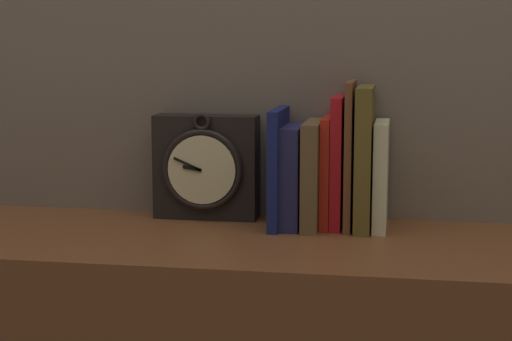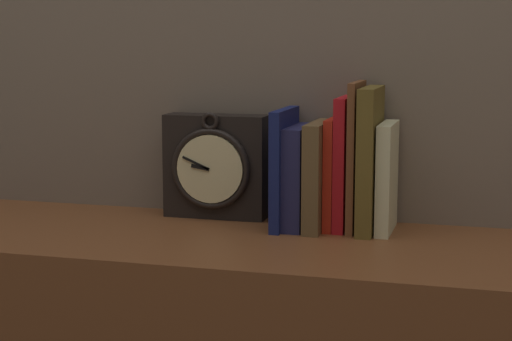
{
  "view_description": "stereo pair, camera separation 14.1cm",
  "coord_description": "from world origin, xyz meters",
  "px_view_note": "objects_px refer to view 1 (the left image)",
  "views": [
    {
      "loc": [
        0.24,
        -1.37,
        1.26
      ],
      "look_at": [
        0.0,
        0.0,
        1.04
      ],
      "focal_mm": 60.0,
      "sensor_mm": 36.0,
      "label": 1
    },
    {
      "loc": [
        0.38,
        -1.34,
        1.26
      ],
      "look_at": [
        0.0,
        0.0,
        1.04
      ],
      "focal_mm": 60.0,
      "sensor_mm": 36.0,
      "label": 2
    }
  ],
  "objects_px": {
    "book_slot7_cream": "(381,175)",
    "book_slot4_red": "(338,162)",
    "book_slot2_brown": "(313,175)",
    "book_slot0_navy": "(278,168)",
    "book_slot3_red": "(327,172)",
    "clock": "(206,167)",
    "book_slot6_brown": "(364,158)",
    "book_slot1_navy": "(293,176)",
    "book_slot5_brown": "(350,155)"
  },
  "relations": [
    {
      "from": "book_slot0_navy",
      "to": "book_slot7_cream",
      "type": "distance_m",
      "value": 0.18
    },
    {
      "from": "book_slot1_navy",
      "to": "book_slot7_cream",
      "type": "bearing_deg",
      "value": 1.76
    },
    {
      "from": "book_slot7_cream",
      "to": "book_slot1_navy",
      "type": "bearing_deg",
      "value": -178.24
    },
    {
      "from": "book_slot0_navy",
      "to": "book_slot7_cream",
      "type": "bearing_deg",
      "value": 3.35
    },
    {
      "from": "clock",
      "to": "book_slot4_red",
      "type": "xyz_separation_m",
      "value": [
        0.25,
        -0.03,
        0.02
      ]
    },
    {
      "from": "book_slot0_navy",
      "to": "book_slot2_brown",
      "type": "relative_size",
      "value": 1.11
    },
    {
      "from": "book_slot3_red",
      "to": "book_slot5_brown",
      "type": "relative_size",
      "value": 0.75
    },
    {
      "from": "book_slot2_brown",
      "to": "book_slot6_brown",
      "type": "distance_m",
      "value": 0.09
    },
    {
      "from": "book_slot5_brown",
      "to": "book_slot7_cream",
      "type": "relative_size",
      "value": 1.37
    },
    {
      "from": "book_slot2_brown",
      "to": "book_slot7_cream",
      "type": "xyz_separation_m",
      "value": [
        0.12,
        0.01,
        0.0
      ]
    },
    {
      "from": "book_slot1_navy",
      "to": "book_slot4_red",
      "type": "distance_m",
      "value": 0.08
    },
    {
      "from": "clock",
      "to": "book_slot5_brown",
      "type": "height_order",
      "value": "book_slot5_brown"
    },
    {
      "from": "clock",
      "to": "book_slot6_brown",
      "type": "xyz_separation_m",
      "value": [
        0.29,
        -0.04,
        0.03
      ]
    },
    {
      "from": "book_slot0_navy",
      "to": "book_slot2_brown",
      "type": "xyz_separation_m",
      "value": [
        0.06,
        0.0,
        -0.01
      ]
    },
    {
      "from": "book_slot2_brown",
      "to": "book_slot7_cream",
      "type": "height_order",
      "value": "same"
    },
    {
      "from": "book_slot0_navy",
      "to": "book_slot4_red",
      "type": "height_order",
      "value": "book_slot4_red"
    },
    {
      "from": "book_slot2_brown",
      "to": "book_slot5_brown",
      "type": "bearing_deg",
      "value": 8.47
    },
    {
      "from": "book_slot0_navy",
      "to": "book_slot3_red",
      "type": "xyz_separation_m",
      "value": [
        0.09,
        0.02,
        -0.01
      ]
    },
    {
      "from": "book_slot4_red",
      "to": "book_slot3_red",
      "type": "bearing_deg",
      "value": 178.73
    },
    {
      "from": "clock",
      "to": "book_slot6_brown",
      "type": "relative_size",
      "value": 0.8
    },
    {
      "from": "book_slot4_red",
      "to": "book_slot6_brown",
      "type": "bearing_deg",
      "value": -13.23
    },
    {
      "from": "book_slot1_navy",
      "to": "book_slot5_brown",
      "type": "distance_m",
      "value": 0.11
    },
    {
      "from": "book_slot7_cream",
      "to": "book_slot4_red",
      "type": "bearing_deg",
      "value": 176.51
    },
    {
      "from": "book_slot4_red",
      "to": "book_slot7_cream",
      "type": "xyz_separation_m",
      "value": [
        0.08,
        -0.0,
        -0.02
      ]
    },
    {
      "from": "book_slot6_brown",
      "to": "book_slot2_brown",
      "type": "bearing_deg",
      "value": -178.25
    },
    {
      "from": "clock",
      "to": "book_slot2_brown",
      "type": "distance_m",
      "value": 0.21
    },
    {
      "from": "clock",
      "to": "book_slot0_navy",
      "type": "relative_size",
      "value": 0.95
    },
    {
      "from": "book_slot2_brown",
      "to": "book_slot5_brown",
      "type": "xyz_separation_m",
      "value": [
        0.06,
        0.01,
        0.04
      ]
    },
    {
      "from": "book_slot3_red",
      "to": "book_slot4_red",
      "type": "height_order",
      "value": "book_slot4_red"
    },
    {
      "from": "clock",
      "to": "book_slot4_red",
      "type": "relative_size",
      "value": 0.86
    },
    {
      "from": "book_slot5_brown",
      "to": "book_slot3_red",
      "type": "bearing_deg",
      "value": 173.39
    },
    {
      "from": "book_slot2_brown",
      "to": "book_slot1_navy",
      "type": "bearing_deg",
      "value": 173.09
    },
    {
      "from": "book_slot1_navy",
      "to": "book_slot3_red",
      "type": "xyz_separation_m",
      "value": [
        0.06,
        0.01,
        0.01
      ]
    },
    {
      "from": "book_slot2_brown",
      "to": "book_slot6_brown",
      "type": "bearing_deg",
      "value": 1.75
    },
    {
      "from": "book_slot3_red",
      "to": "book_slot7_cream",
      "type": "distance_m",
      "value": 0.09
    },
    {
      "from": "book_slot2_brown",
      "to": "book_slot5_brown",
      "type": "relative_size",
      "value": 0.73
    },
    {
      "from": "clock",
      "to": "book_slot0_navy",
      "type": "distance_m",
      "value": 0.15
    },
    {
      "from": "clock",
      "to": "book_slot3_red",
      "type": "distance_m",
      "value": 0.23
    },
    {
      "from": "book_slot0_navy",
      "to": "book_slot1_navy",
      "type": "bearing_deg",
      "value": 12.64
    },
    {
      "from": "clock",
      "to": "book_slot1_navy",
      "type": "distance_m",
      "value": 0.17
    },
    {
      "from": "book_slot3_red",
      "to": "book_slot5_brown",
      "type": "height_order",
      "value": "book_slot5_brown"
    },
    {
      "from": "book_slot0_navy",
      "to": "book_slot1_navy",
      "type": "relative_size",
      "value": 1.17
    },
    {
      "from": "book_slot6_brown",
      "to": "book_slot7_cream",
      "type": "relative_size",
      "value": 1.32
    },
    {
      "from": "book_slot4_red",
      "to": "book_slot7_cream",
      "type": "bearing_deg",
      "value": -3.49
    },
    {
      "from": "book_slot6_brown",
      "to": "book_slot0_navy",
      "type": "bearing_deg",
      "value": -178.41
    },
    {
      "from": "book_slot1_navy",
      "to": "book_slot2_brown",
      "type": "bearing_deg",
      "value": -6.91
    },
    {
      "from": "clock",
      "to": "book_slot1_navy",
      "type": "bearing_deg",
      "value": -11.62
    },
    {
      "from": "book_slot5_brown",
      "to": "book_slot6_brown",
      "type": "relative_size",
      "value": 1.03
    },
    {
      "from": "book_slot1_navy",
      "to": "book_slot6_brown",
      "type": "relative_size",
      "value": 0.72
    },
    {
      "from": "clock",
      "to": "book_slot1_navy",
      "type": "height_order",
      "value": "clock"
    }
  ]
}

